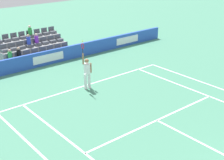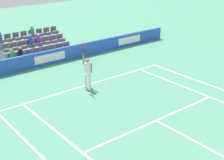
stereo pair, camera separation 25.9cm
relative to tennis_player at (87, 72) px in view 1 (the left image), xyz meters
The scene contains 9 objects.
line_baseline 1.11m from the tennis_player, 129.26° to the right, with size 10.97×0.10×0.01m, color white.
line_service 5.20m from the tennis_player, 93.64° to the left, with size 8.23×0.10×0.01m, color white.
line_centre_service 8.36m from the tennis_player, 92.24° to the left, with size 0.10×6.40×0.01m, color white.
line_singles_sideline_left 6.79m from the tennis_player, 55.66° to the left, with size 0.10×11.89×0.01m, color white.
line_singles_sideline_right 7.17m from the tennis_player, 128.66° to the left, with size 0.10×11.89×0.01m, color white.
line_centre_mark 1.08m from the tennis_player, 137.53° to the right, with size 0.10×0.20×0.01m, color white.
sponsor_barrier 5.09m from the tennis_player, 93.67° to the right, with size 21.79×0.22×0.98m.
tennis_player is the anchor object (origin of this frame).
stadium_stand 7.39m from the tennis_player, 92.37° to the right, with size 4.96×2.85×2.16m.
Camera 1 is at (10.13, 2.49, 7.49)m, focal length 52.14 mm.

